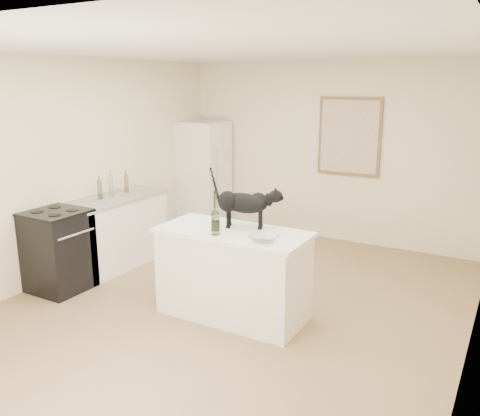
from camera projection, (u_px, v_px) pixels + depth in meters
The scene contains 17 objects.
floor at pixel (235, 305), 5.30m from camera, with size 5.50×5.50×0.00m, color #94744F.
ceiling at pixel (234, 49), 4.66m from camera, with size 5.50×5.50×0.00m, color white.
wall_back at pixel (329, 153), 7.30m from camera, with size 4.50×4.50×0.00m, color beige.
wall_left at pixel (75, 167), 6.06m from camera, with size 5.50×5.50×0.00m, color beige.
island_base at pixel (233, 275), 4.98m from camera, with size 1.44×0.67×0.86m, color white.
island_top at pixel (233, 232), 4.87m from camera, with size 1.50×0.70×0.04m, color white.
left_cabinets at pixel (115, 233), 6.39m from camera, with size 0.60×1.40×0.86m, color white.
left_countertop at pixel (113, 199), 6.28m from camera, with size 0.62×1.44×0.04m, color gray.
stove at pixel (59, 251), 5.62m from camera, with size 0.60×0.60×0.90m, color black.
fridge at pixel (203, 175), 8.01m from camera, with size 0.68×0.68×1.70m, color white.
artwork_frame at pixel (349, 137), 7.07m from camera, with size 0.90×0.03×1.10m, color brown.
artwork_canvas at pixel (349, 137), 7.05m from camera, with size 0.82×0.00×1.02m, color beige.
black_cat at pixel (243, 206), 4.92m from camera, with size 0.63×0.19×0.44m, color black, non-canonical shape.
wine_bottle at pixel (215, 216), 4.69m from camera, with size 0.08×0.08×0.37m, color #375823.
glass_bowl at pixel (264, 238), 4.51m from camera, with size 0.27×0.27×0.07m, color white.
fridge_paper at pixel (226, 155), 7.86m from camera, with size 0.01×0.16×0.20m, color silver.
counter_bottle_cluster at pixel (112, 186), 6.29m from camera, with size 0.09×0.51×0.27m.
Camera 1 is at (2.47, -4.22, 2.31)m, focal length 37.38 mm.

